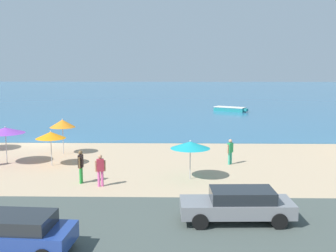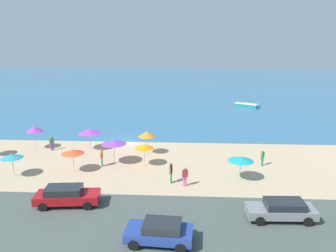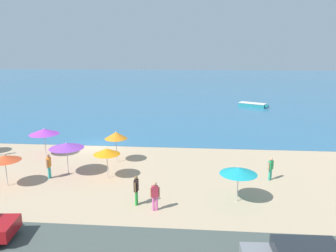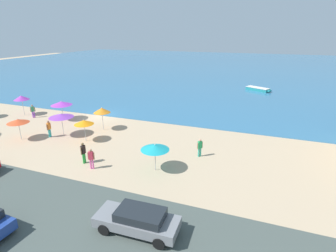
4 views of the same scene
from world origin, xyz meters
name	(u,v)px [view 1 (image 1 of 4)]	position (x,y,z in m)	size (l,w,h in m)	color
ground_plane	(41,143)	(0.00, 0.00, 0.00)	(160.00, 160.00, 0.00)	tan
sea	(124,94)	(0.00, 55.00, 0.03)	(150.00, 110.00, 0.05)	teal
beach_umbrella_1	(190,145)	(11.84, -10.52, 1.94)	(2.22, 2.22, 2.21)	#B2B2B7
beach_umbrella_2	(5,130)	(0.12, -7.17, 2.19)	(2.46, 2.46, 2.44)	#B2B2B7
beach_umbrella_3	(51,135)	(3.15, -7.56, 1.96)	(1.88, 1.88, 2.24)	#B2B2B7
beach_umbrella_5	(63,124)	(3.01, -4.24, 2.22)	(1.81, 1.81, 2.56)	#B2B2B7
bather_3	(230,150)	(14.53, -7.02, 0.92)	(0.42, 0.43, 1.64)	teal
bather_4	(100,169)	(7.07, -12.06, 0.97)	(0.55, 0.32, 1.72)	pink
bather_5	(81,165)	(5.91, -11.46, 1.02)	(0.23, 0.57, 1.81)	green
parked_car_0	(15,233)	(5.64, -20.14, 0.80)	(4.07, 2.16, 1.38)	navy
parked_car_1	(238,204)	(13.58, -17.05, 0.79)	(4.60, 1.94, 1.36)	slate
skiff_nearshore	(230,109)	(18.25, 22.46, 0.35)	(4.49, 3.27, 0.59)	teal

